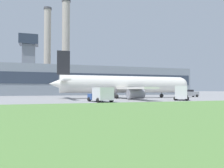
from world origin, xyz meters
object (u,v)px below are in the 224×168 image
airplane (123,85)px  baggage_truck (101,95)px  pushback_tug (190,94)px  fuel_truck (181,93)px

airplane → baggage_truck: size_ratio=6.05×
pushback_tug → fuel_truck: fuel_truck is taller
pushback_tug → fuel_truck: size_ratio=0.84×
airplane → baggage_truck: airplane is taller
fuel_truck → airplane: bearing=116.7°
airplane → fuel_truck: size_ratio=6.16×
fuel_truck → baggage_truck: bearing=-175.3°
pushback_tug → airplane: bearing=-174.3°
baggage_truck → fuel_truck: fuel_truck is taller
baggage_truck → pushback_tug: bearing=29.4°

